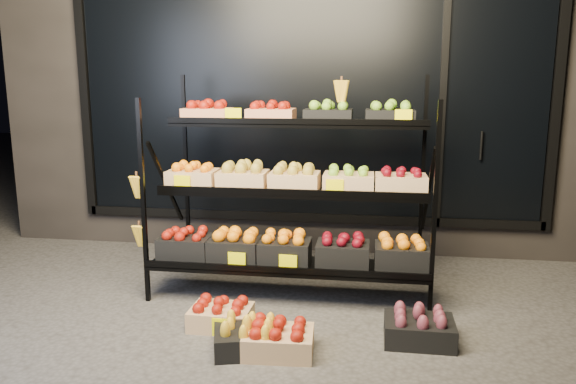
% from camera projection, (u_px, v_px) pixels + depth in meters
% --- Properties ---
extents(ground, '(24.00, 24.00, 0.00)m').
position_uv_depth(ground, '(280.00, 319.00, 3.87)').
color(ground, '#514F4C').
rests_on(ground, ground).
extents(building, '(6.00, 2.08, 3.50)m').
position_uv_depth(building, '(318.00, 67.00, 6.03)').
color(building, '#2D2826').
rests_on(building, ground).
extents(display_rack, '(2.18, 1.02, 1.73)m').
position_uv_depth(display_rack, '(291.00, 191.00, 4.30)').
color(display_rack, black).
rests_on(display_rack, ground).
extents(tag_floor_a, '(0.13, 0.01, 0.12)m').
position_uv_depth(tag_floor_a, '(222.00, 334.00, 3.52)').
color(tag_floor_a, '#FFF300').
rests_on(tag_floor_a, ground).
extents(floor_crate_left, '(0.41, 0.30, 0.20)m').
position_uv_depth(floor_crate_left, '(221.00, 314.00, 3.73)').
color(floor_crate_left, tan).
rests_on(floor_crate_left, ground).
extents(floor_crate_midleft, '(0.47, 0.40, 0.20)m').
position_uv_depth(floor_crate_midleft, '(248.00, 337.00, 3.40)').
color(floor_crate_midleft, black).
rests_on(floor_crate_midleft, ground).
extents(floor_crate_midright, '(0.43, 0.33, 0.21)m').
position_uv_depth(floor_crate_midright, '(278.00, 338.00, 3.37)').
color(floor_crate_midright, tan).
rests_on(floor_crate_midright, ground).
extents(floor_crate_right, '(0.43, 0.32, 0.21)m').
position_uv_depth(floor_crate_right, '(419.00, 327.00, 3.52)').
color(floor_crate_right, black).
rests_on(floor_crate_right, ground).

